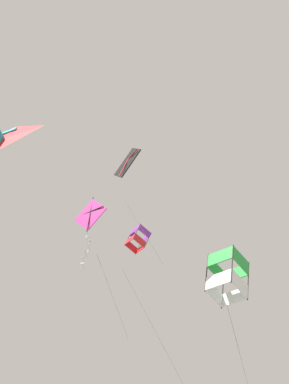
{
  "coord_description": "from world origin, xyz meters",
  "views": [
    {
      "loc": [
        14.15,
        -13.75,
        0.5
      ],
      "look_at": [
        -2.36,
        4.06,
        17.91
      ],
      "focal_mm": 61.43,
      "sensor_mm": 36.0,
      "label": 1
    }
  ],
  "objects_px": {
    "kite_delta_near_right": "(2,139)",
    "kite_box_near_left": "(227,277)",
    "kite_diamond_highest": "(127,163)",
    "kite_diamond_low_drifter": "(91,216)",
    "kite_box_upper_right": "(138,240)"
  },
  "relations": [
    {
      "from": "kite_diamond_highest",
      "to": "kite_box_near_left",
      "type": "distance_m",
      "value": 7.56
    },
    {
      "from": "kite_diamond_low_drifter",
      "to": "kite_delta_near_right",
      "type": "bearing_deg",
      "value": 14.96
    },
    {
      "from": "kite_diamond_highest",
      "to": "kite_box_near_left",
      "type": "relative_size",
      "value": 0.9
    },
    {
      "from": "kite_delta_near_right",
      "to": "kite_diamond_highest",
      "type": "bearing_deg",
      "value": -143.0
    },
    {
      "from": "kite_diamond_low_drifter",
      "to": "kite_box_near_left",
      "type": "xyz_separation_m",
      "value": [
        2.61,
        6.15,
        -1.49
      ]
    },
    {
      "from": "kite_box_upper_right",
      "to": "kite_box_near_left",
      "type": "height_order",
      "value": "kite_box_upper_right"
    },
    {
      "from": "kite_box_near_left",
      "to": "kite_diamond_highest",
      "type": "bearing_deg",
      "value": 47.63
    },
    {
      "from": "kite_diamond_highest",
      "to": "kite_box_near_left",
      "type": "xyz_separation_m",
      "value": [
        2.85,
        3.71,
        -5.95
      ]
    },
    {
      "from": "kite_diamond_low_drifter",
      "to": "kite_diamond_highest",
      "type": "distance_m",
      "value": 5.09
    },
    {
      "from": "kite_box_upper_right",
      "to": "kite_delta_near_right",
      "type": "relative_size",
      "value": 2.43
    },
    {
      "from": "kite_diamond_low_drifter",
      "to": "kite_box_near_left",
      "type": "height_order",
      "value": "kite_diamond_low_drifter"
    },
    {
      "from": "kite_diamond_low_drifter",
      "to": "kite_box_near_left",
      "type": "distance_m",
      "value": 6.84
    },
    {
      "from": "kite_box_upper_right",
      "to": "kite_diamond_highest",
      "type": "bearing_deg",
      "value": 136.64
    },
    {
      "from": "kite_delta_near_right",
      "to": "kite_box_near_left",
      "type": "bearing_deg",
      "value": -143.24
    },
    {
      "from": "kite_diamond_low_drifter",
      "to": "kite_diamond_highest",
      "type": "height_order",
      "value": "kite_diamond_highest"
    }
  ]
}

